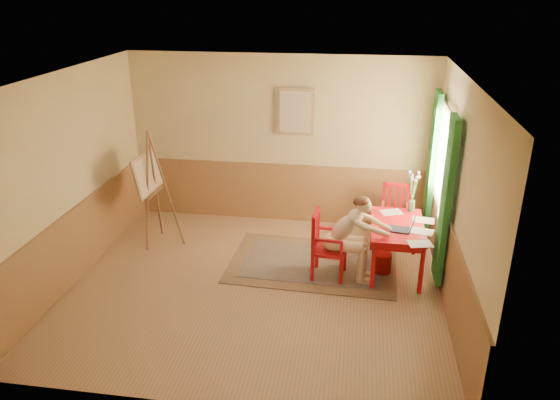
% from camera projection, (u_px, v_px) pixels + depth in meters
% --- Properties ---
extents(room, '(5.04, 4.54, 2.84)m').
position_uv_depth(room, '(254.00, 190.00, 6.72)').
color(room, tan).
rests_on(room, ground).
extents(wainscot, '(5.00, 4.50, 1.00)m').
position_uv_depth(wainscot, '(266.00, 228.00, 7.79)').
color(wainscot, '#A37043').
rests_on(wainscot, room).
extents(window, '(0.12, 2.01, 2.20)m').
position_uv_depth(window, '(440.00, 174.00, 7.41)').
color(window, white).
rests_on(window, room).
extents(wall_portrait, '(0.60, 0.05, 0.76)m').
position_uv_depth(wall_portrait, '(295.00, 112.00, 8.51)').
color(wall_portrait, tan).
rests_on(wall_portrait, room).
extents(rug, '(2.45, 1.68, 0.02)m').
position_uv_depth(rug, '(313.00, 263.00, 7.82)').
color(rug, '#8C7251').
rests_on(rug, room).
extents(table, '(0.73, 1.21, 0.72)m').
position_uv_depth(table, '(397.00, 230.00, 7.40)').
color(table, red).
rests_on(table, room).
extents(chair_left, '(0.48, 0.46, 0.96)m').
position_uv_depth(chair_left, '(326.00, 245.00, 7.31)').
color(chair_left, red).
rests_on(chair_left, room).
extents(chair_back, '(0.43, 0.45, 0.94)m').
position_uv_depth(chair_back, '(394.00, 215.00, 8.30)').
color(chair_back, red).
rests_on(chair_back, room).
extents(figure, '(0.93, 0.43, 1.24)m').
position_uv_depth(figure, '(350.00, 234.00, 7.17)').
color(figure, beige).
rests_on(figure, room).
extents(laptop, '(0.39, 0.28, 0.22)m').
position_uv_depth(laptop, '(403.00, 228.00, 7.17)').
color(laptop, '#1E2338').
rests_on(laptop, table).
extents(papers, '(0.77, 1.26, 0.00)m').
position_uv_depth(papers, '(414.00, 226.00, 7.30)').
color(papers, white).
rests_on(papers, table).
extents(vase, '(0.20, 0.30, 0.60)m').
position_uv_depth(vase, '(412.00, 193.00, 7.71)').
color(vase, '#3F724C').
rests_on(vase, table).
extents(wastebasket, '(0.35, 0.35, 0.29)m').
position_uv_depth(wastebasket, '(382.00, 263.00, 7.54)').
color(wastebasket, '#9D090B').
rests_on(wastebasket, room).
extents(easel, '(0.61, 0.80, 1.81)m').
position_uv_depth(easel, '(150.00, 178.00, 8.08)').
color(easel, '#8B5E3F').
rests_on(easel, room).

